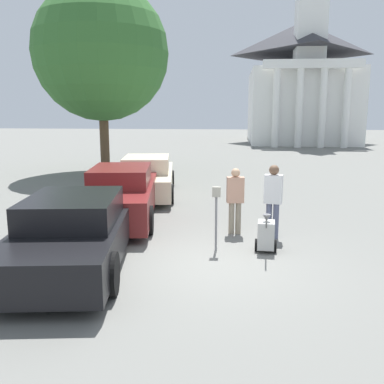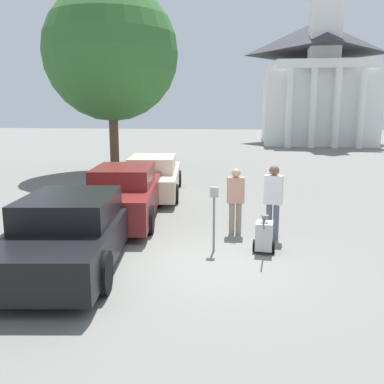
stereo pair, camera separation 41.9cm
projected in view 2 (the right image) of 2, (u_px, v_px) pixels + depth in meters
ground_plane at (203, 263)px, 8.71m from camera, size 120.00×120.00×0.00m
parked_car_black at (74, 230)px, 8.71m from camera, size 2.61×5.48×1.43m
parked_car_maroon at (125, 194)px, 12.23m from camera, size 2.46×5.47×1.52m
parked_car_cream at (153, 177)px, 15.69m from camera, size 2.50×5.44×1.42m
parking_meter at (214, 207)px, 9.28m from camera, size 0.18×0.09×1.44m
person_worker at (236, 197)px, 10.56m from camera, size 0.44×0.27×1.67m
person_supervisor at (273, 197)px, 10.13m from camera, size 0.46×0.31×1.80m
equipment_cart at (264, 236)px, 9.29m from camera, size 0.49×1.00×1.00m
church at (315, 79)px, 39.95m from camera, size 9.48×13.57×20.57m
shade_tree at (111, 53)px, 20.09m from camera, size 6.33×6.33×8.86m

